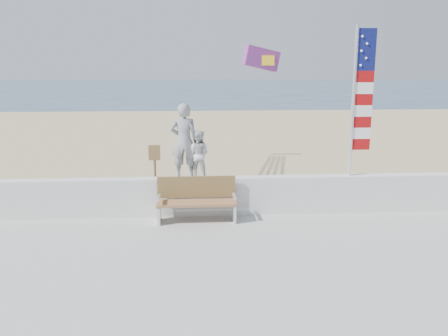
{
  "coord_description": "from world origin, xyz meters",
  "views": [
    {
      "loc": [
        -0.52,
        -8.89,
        3.7
      ],
      "look_at": [
        0.2,
        1.8,
        1.35
      ],
      "focal_mm": 38.0,
      "sensor_mm": 36.0,
      "label": 1
    }
  ],
  "objects": [
    {
      "name": "sign",
      "position": [
        -1.57,
        4.0,
        0.94
      ],
      "size": [
        0.32,
        0.07,
        1.46
      ],
      "color": "brown",
      "rests_on": "sand"
    },
    {
      "name": "bench",
      "position": [
        -0.44,
        1.55,
        0.69
      ],
      "size": [
        1.8,
        0.57,
        1.0
      ],
      "color": "#9C6D44",
      "rests_on": "boardwalk"
    },
    {
      "name": "flag",
      "position": [
        3.37,
        2.0,
        2.99
      ],
      "size": [
        0.5,
        0.08,
        3.5
      ],
      "color": "silver",
      "rests_on": "seawall"
    },
    {
      "name": "parafoil_kite",
      "position": [
        1.32,
        3.69,
        3.84
      ],
      "size": [
        1.04,
        0.51,
        0.69
      ],
      "color": "red",
      "rests_on": "ground"
    },
    {
      "name": "sand",
      "position": [
        0.0,
        9.0,
        0.04
      ],
      "size": [
        90.0,
        40.0,
        0.08
      ],
      "primitive_type": "cube",
      "color": "tan",
      "rests_on": "ground"
    },
    {
      "name": "seawall",
      "position": [
        0.0,
        2.0,
        0.63
      ],
      "size": [
        30.0,
        0.35,
        0.9
      ],
      "primitive_type": "cube",
      "color": "silver",
      "rests_on": "boardwalk"
    },
    {
      "name": "child",
      "position": [
        -0.39,
        2.0,
        1.64
      ],
      "size": [
        0.66,
        0.58,
        1.13
      ],
      "primitive_type": "imported",
      "rotation": [
        0.0,
        0.0,
        2.82
      ],
      "color": "silver",
      "rests_on": "seawall"
    },
    {
      "name": "adult",
      "position": [
        -0.72,
        2.0,
        1.96
      ],
      "size": [
        0.68,
        0.48,
        1.76
      ],
      "primitive_type": "imported",
      "rotation": [
        0.0,
        0.0,
        3.05
      ],
      "color": "gray",
      "rests_on": "seawall"
    },
    {
      "name": "ground",
      "position": [
        0.0,
        0.0,
        0.0
      ],
      "size": [
        220.0,
        220.0,
        0.0
      ],
      "primitive_type": "plane",
      "color": "#314762",
      "rests_on": "ground"
    }
  ]
}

